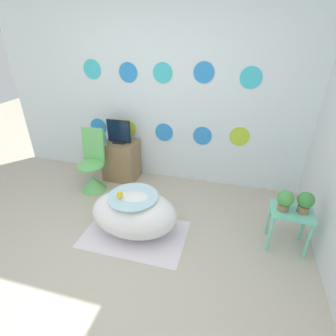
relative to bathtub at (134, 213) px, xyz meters
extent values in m
plane|color=#BCB29E|center=(-0.01, -0.76, -0.25)|extent=(12.00, 12.00, 0.00)
cube|color=white|center=(-0.01, 1.32, 1.05)|extent=(4.84, 0.04, 2.60)
cylinder|color=#2D8CE0|center=(-1.08, 1.29, 0.45)|extent=(0.26, 0.01, 0.26)
cylinder|color=#B2D633|center=(-0.59, 1.29, 0.48)|extent=(0.26, 0.01, 0.26)
cylinder|color=#2D8CE0|center=(-0.03, 1.29, 0.47)|extent=(0.26, 0.01, 0.26)
cylinder|color=#2D8CE0|center=(0.53, 1.29, 0.47)|extent=(0.26, 0.01, 0.26)
cylinder|color=#B2D633|center=(1.02, 1.29, 0.52)|extent=(0.26, 0.01, 0.26)
cylinder|color=#3DC6D6|center=(-1.06, 1.29, 1.29)|extent=(0.26, 0.01, 0.26)
cylinder|color=#2D8CE0|center=(-0.52, 1.29, 1.27)|extent=(0.26, 0.01, 0.26)
cylinder|color=#3DC6D6|center=(-0.04, 1.29, 1.28)|extent=(0.26, 0.01, 0.26)
cylinder|color=#2D8CE0|center=(0.49, 1.29, 1.31)|extent=(0.26, 0.01, 0.26)
cylinder|color=#3DC6D6|center=(1.06, 1.29, 1.27)|extent=(0.26, 0.01, 0.26)
cube|color=silver|center=(0.02, -0.06, -0.24)|extent=(1.13, 0.73, 0.01)
ellipsoid|color=white|center=(0.00, 0.00, 0.00)|extent=(0.96, 0.66, 0.49)
cylinder|color=#B2DBEA|center=(0.00, 0.00, 0.22)|extent=(0.54, 0.54, 0.01)
sphere|color=yellow|center=(-0.11, -0.08, 0.28)|extent=(0.07, 0.07, 0.07)
sphere|color=yellow|center=(-0.11, -0.09, 0.30)|extent=(0.04, 0.04, 0.04)
cone|color=orange|center=(-0.11, -0.11, 0.30)|extent=(0.02, 0.02, 0.02)
cone|color=#66C166|center=(-0.89, 0.65, -0.14)|extent=(0.36, 0.36, 0.21)
ellipsoid|color=#66C166|center=(-0.89, 0.65, 0.14)|extent=(0.38, 0.38, 0.13)
cube|color=#66C166|center=(-0.89, 0.79, 0.38)|extent=(0.32, 0.10, 0.48)
cube|color=#8E704C|center=(-0.64, 1.07, 0.04)|extent=(0.48, 0.38, 0.58)
cube|color=white|center=(-0.64, 0.89, 0.15)|extent=(0.41, 0.01, 0.16)
cube|color=black|center=(-0.64, 1.07, 0.34)|extent=(0.18, 0.12, 0.02)
cube|color=black|center=(-0.64, 1.08, 0.50)|extent=(0.35, 0.01, 0.33)
cube|color=#0F1E38|center=(-0.64, 1.07, 0.50)|extent=(0.33, 0.01, 0.31)
cylinder|color=#51B2AD|center=(-0.82, 0.95, 0.41)|extent=(0.08, 0.08, 0.16)
cylinder|color=#51B2AD|center=(-0.82, 0.95, 0.50)|extent=(0.05, 0.05, 0.03)
cube|color=#72D8B7|center=(1.60, 0.20, 0.20)|extent=(0.40, 0.31, 0.02)
cylinder|color=#72D8B7|center=(1.43, 0.07, -0.03)|extent=(0.03, 0.03, 0.43)
cylinder|color=#72D8B7|center=(1.78, 0.07, -0.03)|extent=(0.03, 0.03, 0.43)
cylinder|color=#72D8B7|center=(1.43, 0.34, -0.03)|extent=(0.03, 0.03, 0.43)
cylinder|color=#72D8B7|center=(1.78, 0.34, -0.03)|extent=(0.03, 0.03, 0.43)
cylinder|color=#8C6B4C|center=(1.51, 0.20, 0.24)|extent=(0.11, 0.11, 0.07)
sphere|color=#4C9E4C|center=(1.51, 0.20, 0.35)|extent=(0.16, 0.16, 0.16)
cylinder|color=#8C6B4C|center=(1.70, 0.21, 0.25)|extent=(0.11, 0.11, 0.08)
sphere|color=#3D8E42|center=(1.70, 0.21, 0.35)|extent=(0.16, 0.16, 0.16)
camera|label=1|loc=(0.97, -2.12, 1.81)|focal=28.00mm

